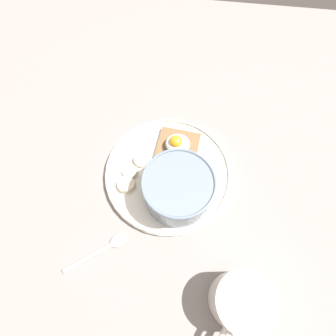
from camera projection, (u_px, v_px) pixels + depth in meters
ground_plane at (168, 176)px, 57.51cm from camera, size 120.00×120.00×2.00cm
plate at (168, 172)px, 55.87cm from camera, size 26.84×26.84×1.60cm
oatmeal_bowl at (178, 188)px, 50.28cm from camera, size 13.88×13.88×7.28cm
toast_slice at (178, 148)px, 57.45cm from camera, size 9.78×9.78×1.05cm
poached_egg at (177, 143)px, 55.70cm from camera, size 5.25×4.82×3.57cm
banana_slice_front at (142, 160)px, 56.25cm from camera, size 4.67×4.68×1.40cm
banana_slice_left at (126, 185)px, 53.72cm from camera, size 3.77×3.88×1.61cm
banana_slice_back at (130, 172)px, 55.06cm from camera, size 3.46×3.36×1.37cm
coffee_mug at (240, 302)px, 42.50cm from camera, size 9.52×12.30×8.24cm
spoon at (104, 248)px, 49.71cm from camera, size 11.41×9.19×0.80cm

